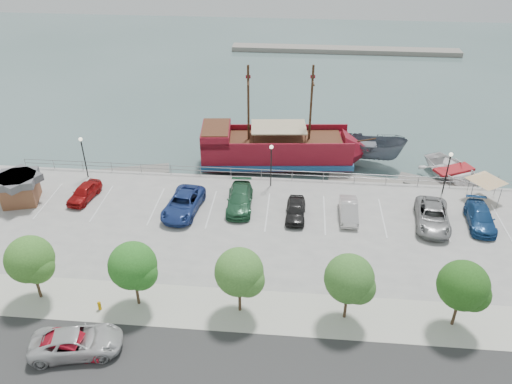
{
  "coord_description": "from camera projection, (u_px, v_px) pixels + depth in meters",
  "views": [
    {
      "loc": [
        2.29,
        -34.23,
        24.65
      ],
      "look_at": [
        -1.0,
        2.0,
        2.0
      ],
      "focal_mm": 35.0,
      "sensor_mm": 36.0,
      "label": 1
    }
  ],
  "objects": [
    {
      "name": "parked_car_f",
      "position": [
        349.0,
        210.0,
        42.8
      ],
      "size": [
        1.48,
        4.21,
        1.39
      ],
      "primitive_type": "imported",
      "rotation": [
        0.0,
        0.0,
        -0.0
      ],
      "color": "silver",
      "rests_on": "land_slab"
    },
    {
      "name": "lamp_post_left",
      "position": [
        83.0,
        150.0,
        47.47
      ],
      "size": [
        0.36,
        0.36,
        4.28
      ],
      "color": "black",
      "rests_on": "land_slab"
    },
    {
      "name": "tree_d",
      "position": [
        241.0,
        274.0,
        31.95
      ],
      "size": [
        3.3,
        3.2,
        5.0
      ],
      "color": "#473321",
      "rests_on": "sidewalk"
    },
    {
      "name": "parked_car_g",
      "position": [
        433.0,
        216.0,
        41.83
      ],
      "size": [
        3.36,
        6.04,
        1.6
      ],
      "primitive_type": "imported",
      "rotation": [
        0.0,
        0.0,
        -0.13
      ],
      "color": "gray",
      "rests_on": "land_slab"
    },
    {
      "name": "dock_east",
      "position": [
        435.0,
        186.0,
        49.11
      ],
      "size": [
        7.34,
        4.54,
        0.41
      ],
      "primitive_type": "cube",
      "rotation": [
        0.0,
        0.0,
        -0.38
      ],
      "color": "slate",
      "rests_on": "ground"
    },
    {
      "name": "shed",
      "position": [
        19.0,
        188.0,
        44.56
      ],
      "size": [
        3.98,
        3.98,
        2.66
      ],
      "rotation": [
        0.0,
        0.0,
        0.27
      ],
      "color": "brown",
      "rests_on": "land_slab"
    },
    {
      "name": "parked_car_h",
      "position": [
        480.0,
        217.0,
        41.85
      ],
      "size": [
        2.4,
        5.12,
        1.45
      ],
      "primitive_type": "imported",
      "rotation": [
        0.0,
        0.0,
        -0.08
      ],
      "color": "navy",
      "rests_on": "land_slab"
    },
    {
      "name": "far_shore",
      "position": [
        345.0,
        50.0,
        88.19
      ],
      "size": [
        40.0,
        3.0,
        0.8
      ],
      "primitive_type": "cube",
      "color": "gray",
      "rests_on": "ground"
    },
    {
      "name": "patrol_boat",
      "position": [
        367.0,
        150.0,
        52.75
      ],
      "size": [
        8.28,
        4.35,
        3.04
      ],
      "primitive_type": "imported",
      "rotation": [
        0.0,
        0.0,
        1.39
      ],
      "color": "#505762",
      "rests_on": "ground"
    },
    {
      "name": "lamp_post_mid",
      "position": [
        271.0,
        158.0,
        46.09
      ],
      "size": [
        0.36,
        0.36,
        4.28
      ],
      "color": "black",
      "rests_on": "land_slab"
    },
    {
      "name": "pirate_ship",
      "position": [
        289.0,
        150.0,
        52.03
      ],
      "size": [
        18.25,
        6.53,
        11.39
      ],
      "rotation": [
        0.0,
        0.0,
        0.1
      ],
      "color": "maroon",
      "rests_on": "ground"
    },
    {
      "name": "dock_mid",
      "position": [
        365.0,
        183.0,
        49.63
      ],
      "size": [
        7.47,
        2.84,
        0.42
      ],
      "primitive_type": "cube",
      "rotation": [
        0.0,
        0.0,
        -0.11
      ],
      "color": "gray",
      "rests_on": "ground"
    },
    {
      "name": "street_sedan",
      "position": [
        70.0,
        345.0,
        30.38
      ],
      "size": [
        4.2,
        1.61,
        1.36
      ],
      "primitive_type": "imported",
      "rotation": [
        0.0,
        0.0,
        1.53
      ],
      "color": "#B61123",
      "rests_on": "street"
    },
    {
      "name": "street_van",
      "position": [
        77.0,
        342.0,
        30.45
      ],
      "size": [
        5.93,
        3.64,
        1.53
      ],
      "primitive_type": "imported",
      "rotation": [
        0.0,
        0.0,
        1.78
      ],
      "color": "#BDBDBD",
      "rests_on": "street"
    },
    {
      "name": "seawall_railing",
      "position": [
        272.0,
        174.0,
        48.46
      ],
      "size": [
        50.0,
        0.06,
        1.0
      ],
      "color": "gray",
      "rests_on": "land_slab"
    },
    {
      "name": "parked_car_c",
      "position": [
        183.0,
        204.0,
        43.48
      ],
      "size": [
        3.32,
        6.05,
        1.61
      ],
      "primitive_type": "imported",
      "rotation": [
        0.0,
        0.0,
        -0.12
      ],
      "color": "navy",
      "rests_on": "land_slab"
    },
    {
      "name": "lamp_post_right",
      "position": [
        448.0,
        166.0,
        44.86
      ],
      "size": [
        0.36,
        0.36,
        4.28
      ],
      "color": "black",
      "rests_on": "land_slab"
    },
    {
      "name": "dock_west",
      "position": [
        135.0,
        172.0,
        51.44
      ],
      "size": [
        7.31,
        3.84,
        0.4
      ],
      "primitive_type": "cube",
      "rotation": [
        0.0,
        0.0,
        0.27
      ],
      "color": "slate",
      "rests_on": "ground"
    },
    {
      "name": "speedboat",
      "position": [
        453.0,
        173.0,
        50.27
      ],
      "size": [
        7.67,
        8.59,
        1.47
      ],
      "primitive_type": "imported",
      "rotation": [
        0.0,
        0.0,
        0.46
      ],
      "color": "white",
      "rests_on": "ground"
    },
    {
      "name": "parked_car_e",
      "position": [
        296.0,
        210.0,
        42.83
      ],
      "size": [
        1.75,
        4.16,
        1.41
      ],
      "primitive_type": "imported",
      "rotation": [
        0.0,
        0.0,
        -0.02
      ],
      "color": "black",
      "rests_on": "land_slab"
    },
    {
      "name": "canopy_tent",
      "position": [
        489.0,
        173.0,
        44.21
      ],
      "size": [
        4.45,
        4.45,
        3.14
      ],
      "rotation": [
        0.0,
        0.0,
        -0.2
      ],
      "color": "slate",
      "rests_on": "land_slab"
    },
    {
      "name": "ground",
      "position": [
        266.0,
        235.0,
        42.68
      ],
      "size": [
        160.0,
        160.0,
        0.0
      ],
      "primitive_type": "plane",
      "color": "#435C57"
    },
    {
      "name": "sidewalk",
      "position": [
        255.0,
        311.0,
        33.69
      ],
      "size": [
        100.0,
        4.0,
        0.05
      ],
      "primitive_type": "cube",
      "color": "beige",
      "rests_on": "land_slab"
    },
    {
      "name": "tree_c",
      "position": [
        135.0,
        267.0,
        32.49
      ],
      "size": [
        3.3,
        3.2,
        5.0
      ],
      "color": "#473321",
      "rests_on": "sidewalk"
    },
    {
      "name": "parked_car_d",
      "position": [
        240.0,
        199.0,
        44.14
      ],
      "size": [
        2.44,
        5.5,
        1.57
      ],
      "primitive_type": "imported",
      "rotation": [
        0.0,
        0.0,
        0.05
      ],
      "color": "#265A3A",
      "rests_on": "land_slab"
    },
    {
      "name": "parked_car_a",
      "position": [
        84.0,
        192.0,
        45.28
      ],
      "size": [
        2.35,
        4.32,
        1.4
      ],
      "primitive_type": "imported",
      "rotation": [
        0.0,
        0.0,
        -0.18
      ],
      "color": "maroon",
      "rests_on": "land_slab"
    },
    {
      "name": "fire_hydrant",
      "position": [
        99.0,
        305.0,
        33.62
      ],
      "size": [
        0.25,
        0.25,
        0.71
      ],
      "rotation": [
        0.0,
        0.0,
        -0.06
      ],
      "color": "#CF9101",
      "rests_on": "sidewalk"
    },
    {
      "name": "tree_b",
      "position": [
        32.0,
        261.0,
        33.03
      ],
      "size": [
        3.3,
        3.2,
        5.0
      ],
      "color": "#473321",
      "rests_on": "sidewalk"
    },
    {
      "name": "tree_f",
      "position": [
        465.0,
        288.0,
        30.88
      ],
      "size": [
        3.3,
        3.2,
        5.0
      ],
      "color": "#473321",
      "rests_on": "sidewalk"
    },
    {
      "name": "tree_e",
      "position": [
        351.0,
        281.0,
        31.42
      ],
      "size": [
        3.3,
        3.2,
        5.0
      ],
      "color": "#473321",
      "rests_on": "sidewalk"
    }
  ]
}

